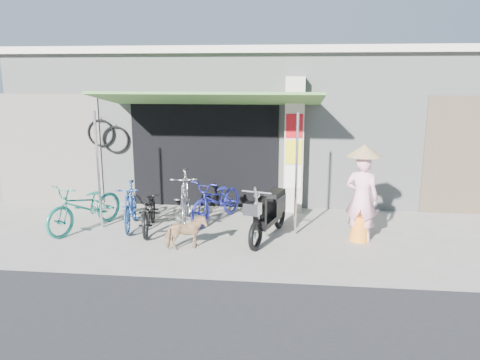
# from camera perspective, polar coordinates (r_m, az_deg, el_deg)

# --- Properties ---
(ground) EXTENTS (80.00, 80.00, 0.00)m
(ground) POSITION_cam_1_polar(r_m,az_deg,el_deg) (8.54, 0.61, -8.06)
(ground) COLOR gray
(ground) RESTS_ON ground
(bicycle_shop) EXTENTS (12.30, 5.30, 3.66)m
(bicycle_shop) POSITION_cam_1_polar(r_m,az_deg,el_deg) (13.12, 2.82, 7.44)
(bicycle_shop) COLOR gray
(bicycle_shop) RESTS_ON ground
(shop_pillar) EXTENTS (0.42, 0.44, 3.00)m
(shop_pillar) POSITION_cam_1_polar(r_m,az_deg,el_deg) (10.51, 6.58, 4.23)
(shop_pillar) COLOR beige
(shop_pillar) RESTS_ON ground
(awning) EXTENTS (4.60, 1.88, 2.72)m
(awning) POSITION_cam_1_polar(r_m,az_deg,el_deg) (9.74, -3.77, 9.64)
(awning) COLOR #426F32
(awning) RESTS_ON ground
(neighbour_left) EXTENTS (2.60, 0.06, 2.60)m
(neighbour_left) POSITION_cam_1_polar(r_m,az_deg,el_deg) (12.15, -22.29, 3.55)
(neighbour_left) COLOR #6B665B
(neighbour_left) RESTS_ON ground
(bike_teal) EXTENTS (1.34, 1.95, 0.97)m
(bike_teal) POSITION_cam_1_polar(r_m,az_deg,el_deg) (9.78, -18.32, -3.04)
(bike_teal) COLOR #1A7766
(bike_teal) RESTS_ON ground
(bike_blue) EXTENTS (0.73, 1.59, 0.92)m
(bike_blue) POSITION_cam_1_polar(r_m,az_deg,el_deg) (9.67, -13.23, -3.04)
(bike_blue) COLOR navy
(bike_blue) RESTS_ON ground
(bike_black) EXTENTS (0.83, 1.69, 0.85)m
(bike_black) POSITION_cam_1_polar(r_m,az_deg,el_deg) (9.42, -10.98, -3.58)
(bike_black) COLOR black
(bike_black) RESTS_ON ground
(bike_silver) EXTENTS (0.84, 1.93, 1.12)m
(bike_silver) POSITION_cam_1_polar(r_m,az_deg,el_deg) (9.66, -6.71, -2.19)
(bike_silver) COLOR #A09FA4
(bike_silver) RESTS_ON ground
(bike_navy) EXTENTS (1.29, 1.88, 0.93)m
(bike_navy) POSITION_cam_1_polar(r_m,az_deg,el_deg) (9.83, -2.82, -2.42)
(bike_navy) COLOR #21269A
(bike_navy) RESTS_ON ground
(street_dog) EXTENTS (0.80, 0.61, 0.61)m
(street_dog) POSITION_cam_1_polar(r_m,az_deg,el_deg) (8.35, -6.62, -6.42)
(street_dog) COLOR tan
(street_dog) RESTS_ON ground
(moped) EXTENTS (0.76, 1.85, 1.07)m
(moped) POSITION_cam_1_polar(r_m,az_deg,el_deg) (8.83, 3.60, -4.05)
(moped) COLOR black
(moped) RESTS_ON ground
(nun) EXTENTS (0.69, 0.64, 1.81)m
(nun) POSITION_cam_1_polar(r_m,az_deg,el_deg) (8.85, 14.63, -1.67)
(nun) COLOR #FFABC0
(nun) RESTS_ON ground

